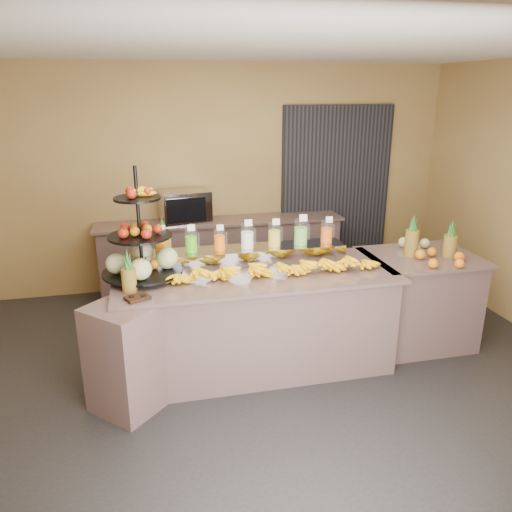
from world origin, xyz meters
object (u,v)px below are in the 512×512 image
object	(u,v)px
fruit_stand	(147,250)
right_fruit_pile	(434,251)
pitcher_tray	(247,255)
oven_warmer	(185,206)
banana_heap	(275,265)
condiment_caddy	(137,298)

from	to	relation	value
fruit_stand	right_fruit_pile	size ratio (longest dim) A/B	1.99
pitcher_tray	right_fruit_pile	size ratio (longest dim) A/B	3.80
oven_warmer	pitcher_tray	bearing A→B (deg)	-83.50
oven_warmer	banana_heap	bearing A→B (deg)	-81.04
pitcher_tray	condiment_caddy	distance (m)	1.21
banana_heap	oven_warmer	bearing A→B (deg)	106.70
right_fruit_pile	banana_heap	bearing A→B (deg)	-178.87
banana_heap	fruit_stand	xyz separation A→B (m)	(-1.10, 0.17, 0.17)
pitcher_tray	fruit_stand	xyz separation A→B (m)	(-0.92, -0.17, 0.17)
fruit_stand	oven_warmer	bearing A→B (deg)	79.13
oven_warmer	fruit_stand	bearing A→B (deg)	-112.69
pitcher_tray	condiment_caddy	bearing A→B (deg)	-147.28
fruit_stand	oven_warmer	world-z (taller)	fruit_stand
right_fruit_pile	fruit_stand	bearing A→B (deg)	177.12
condiment_caddy	banana_heap	bearing A→B (deg)	14.63
banana_heap	condiment_caddy	distance (m)	1.24
condiment_caddy	fruit_stand	bearing A→B (deg)	78.33
condiment_caddy	right_fruit_pile	size ratio (longest dim) A/B	0.36
pitcher_tray	fruit_stand	bearing A→B (deg)	-169.25
banana_heap	oven_warmer	distance (m)	2.10
banana_heap	oven_warmer	xyz separation A→B (m)	(-0.60, 2.01, 0.12)
banana_heap	oven_warmer	size ratio (longest dim) A/B	3.27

